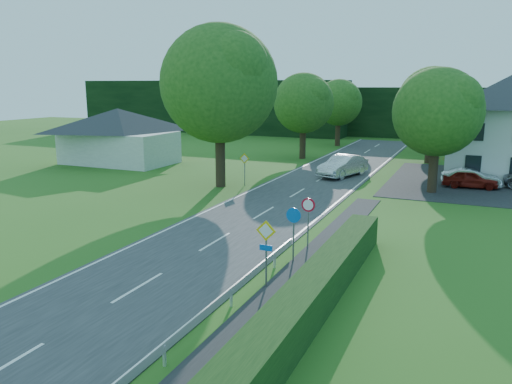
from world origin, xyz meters
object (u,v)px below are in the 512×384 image
at_px(streetlight, 432,126).
at_px(moving_car, 343,166).
at_px(motorcycle, 340,166).
at_px(parked_car_red, 470,179).
at_px(parasol, 446,168).
at_px(parked_car_silver_a, 471,178).

relative_size(streetlight, moving_car, 1.53).
relative_size(streetlight, motorcycle, 3.99).
height_order(motorcycle, parked_car_red, parked_car_red).
distance_m(parked_car_red, parasol, 3.40).
xyz_separation_m(parked_car_red, parked_car_silver_a, (0.04, 0.29, 0.02)).
xyz_separation_m(motorcycle, parked_car_red, (10.36, -2.74, 0.13)).
distance_m(motorcycle, parasol, 8.58).
bearing_deg(parasol, parked_car_silver_a, -54.79).
bearing_deg(parasol, streetlight, -106.14).
relative_size(streetlight, parasol, 3.91).
relative_size(streetlight, parked_car_red, 2.07).
height_order(moving_car, parasol, parasol).
bearing_deg(motorcycle, moving_car, -79.83).
xyz_separation_m(moving_car, motorcycle, (-0.75, 1.92, -0.34)).
xyz_separation_m(motorcycle, parasol, (8.57, 0.14, 0.39)).
distance_m(moving_car, motorcycle, 2.09).
distance_m(streetlight, parked_car_silver_a, 4.83).
xyz_separation_m(moving_car, parasol, (7.81, 2.06, 0.06)).
distance_m(moving_car, parasol, 8.08).
relative_size(moving_car, parasol, 2.55).
distance_m(moving_car, parked_car_red, 9.64).
bearing_deg(moving_car, parked_car_silver_a, 13.99).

